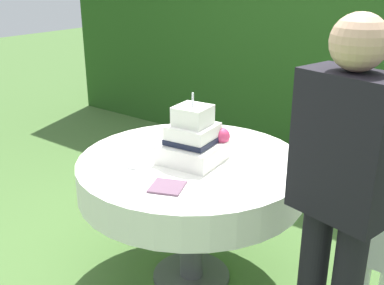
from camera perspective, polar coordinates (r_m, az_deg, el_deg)
The scene contains 8 objects.
ground_plane at distance 2.89m, azimuth -0.09°, elevation -16.09°, with size 20.00×20.00×0.00m, color #476B33.
foliage_hedge at distance 4.43m, azimuth 19.30°, elevation 13.86°, with size 6.62×0.58×2.57m, color #234C19.
cake_table at distance 2.55m, azimuth -0.09°, elevation -4.17°, with size 1.23×1.23×0.76m.
wedding_cake at distance 2.45m, azimuth 0.23°, elevation 0.28°, with size 0.33×0.33×0.38m.
serving_plate_near at distance 2.76m, azimuth 2.67°, elevation 0.27°, with size 0.14×0.14×0.01m, color white.
serving_plate_far at distance 2.44m, azimuth -6.88°, elevation -2.75°, with size 0.10×0.10×0.01m, color white.
napkin_stack at distance 2.19m, azimuth -3.06°, elevation -5.45°, with size 0.15×0.15×0.01m, color #6B4C60.
standing_person at distance 1.85m, azimuth 17.68°, elevation -6.17°, with size 0.40×0.28×1.60m.
Camera 1 is at (1.41, -1.83, 1.74)m, focal length 43.47 mm.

